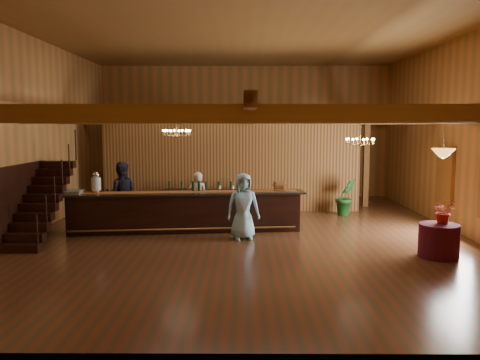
{
  "coord_description": "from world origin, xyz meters",
  "views": [
    {
      "loc": [
        -0.1,
        -12.89,
        3.0
      ],
      "look_at": [
        -0.18,
        0.87,
        1.41
      ],
      "focal_mm": 35.0,
      "sensor_mm": 36.0,
      "label": 1
    }
  ],
  "objects_px": {
    "chandelier_right": "(360,141)",
    "bartender": "(198,199)",
    "chandelier_left": "(177,133)",
    "floor_plant": "(346,197)",
    "tasting_bar": "(186,212)",
    "round_table": "(439,241)",
    "guest": "(243,206)",
    "beverage_dispenser": "(96,183)",
    "staff_second": "(121,194)",
    "backbar_shelf": "(206,201)",
    "raffle_drum": "(279,185)",
    "pendant_lamp": "(443,153)"
  },
  "relations": [
    {
      "from": "pendant_lamp",
      "to": "guest",
      "type": "xyz_separation_m",
      "value": [
        -4.49,
        1.7,
        -1.52
      ]
    },
    {
      "from": "chandelier_left",
      "to": "chandelier_right",
      "type": "xyz_separation_m",
      "value": [
        5.28,
        -0.27,
        -0.24
      ]
    },
    {
      "from": "backbar_shelf",
      "to": "pendant_lamp",
      "type": "relative_size",
      "value": 3.27
    },
    {
      "from": "chandelier_left",
      "to": "pendant_lamp",
      "type": "xyz_separation_m",
      "value": [
        6.43,
        -3.15,
        -0.41
      ]
    },
    {
      "from": "beverage_dispenser",
      "to": "round_table",
      "type": "distance_m",
      "value": 9.0
    },
    {
      "from": "tasting_bar",
      "to": "bartender",
      "type": "bearing_deg",
      "value": 63.52
    },
    {
      "from": "tasting_bar",
      "to": "chandelier_right",
      "type": "xyz_separation_m",
      "value": [
        4.98,
        0.27,
        2.0
      ]
    },
    {
      "from": "guest",
      "to": "chandelier_left",
      "type": "bearing_deg",
      "value": 133.0
    },
    {
      "from": "round_table",
      "to": "chandelier_right",
      "type": "relative_size",
      "value": 1.12
    },
    {
      "from": "backbar_shelf",
      "to": "chandelier_left",
      "type": "height_order",
      "value": "chandelier_left"
    },
    {
      "from": "pendant_lamp",
      "to": "bartender",
      "type": "relative_size",
      "value": 0.55
    },
    {
      "from": "tasting_bar",
      "to": "staff_second",
      "type": "distance_m",
      "value": 2.21
    },
    {
      "from": "floor_plant",
      "to": "raffle_drum",
      "type": "bearing_deg",
      "value": -136.65
    },
    {
      "from": "tasting_bar",
      "to": "floor_plant",
      "type": "xyz_separation_m",
      "value": [
        5.11,
        2.5,
        0.06
      ]
    },
    {
      "from": "tasting_bar",
      "to": "floor_plant",
      "type": "distance_m",
      "value": 5.68
    },
    {
      "from": "chandelier_left",
      "to": "floor_plant",
      "type": "xyz_separation_m",
      "value": [
        5.4,
        1.96,
        -2.18
      ]
    },
    {
      "from": "bartender",
      "to": "guest",
      "type": "relative_size",
      "value": 0.93
    },
    {
      "from": "staff_second",
      "to": "guest",
      "type": "height_order",
      "value": "staff_second"
    },
    {
      "from": "raffle_drum",
      "to": "round_table",
      "type": "xyz_separation_m",
      "value": [
        3.45,
        -2.83,
        -0.93
      ]
    },
    {
      "from": "bartender",
      "to": "floor_plant",
      "type": "relative_size",
      "value": 1.3
    },
    {
      "from": "guest",
      "to": "floor_plant",
      "type": "distance_m",
      "value": 4.86
    },
    {
      "from": "floor_plant",
      "to": "guest",
      "type": "bearing_deg",
      "value": -135.46
    },
    {
      "from": "bartender",
      "to": "floor_plant",
      "type": "bearing_deg",
      "value": -151.62
    },
    {
      "from": "beverage_dispenser",
      "to": "round_table",
      "type": "height_order",
      "value": "beverage_dispenser"
    },
    {
      "from": "guest",
      "to": "chandelier_right",
      "type": "bearing_deg",
      "value": 9.1
    },
    {
      "from": "tasting_bar",
      "to": "raffle_drum",
      "type": "bearing_deg",
      "value": -1.12
    },
    {
      "from": "tasting_bar",
      "to": "round_table",
      "type": "relative_size",
      "value": 7.69
    },
    {
      "from": "chandelier_right",
      "to": "pendant_lamp",
      "type": "relative_size",
      "value": 0.89
    },
    {
      "from": "chandelier_left",
      "to": "floor_plant",
      "type": "distance_m",
      "value": 6.15
    },
    {
      "from": "chandelier_left",
      "to": "chandelier_right",
      "type": "distance_m",
      "value": 5.29
    },
    {
      "from": "round_table",
      "to": "staff_second",
      "type": "distance_m",
      "value": 8.86
    },
    {
      "from": "backbar_shelf",
      "to": "chandelier_right",
      "type": "bearing_deg",
      "value": -27.39
    },
    {
      "from": "floor_plant",
      "to": "round_table",
      "type": "bearing_deg",
      "value": -78.62
    },
    {
      "from": "tasting_bar",
      "to": "beverage_dispenser",
      "type": "bearing_deg",
      "value": 178.71
    },
    {
      "from": "beverage_dispenser",
      "to": "chandelier_right",
      "type": "height_order",
      "value": "chandelier_right"
    },
    {
      "from": "bartender",
      "to": "guest",
      "type": "height_order",
      "value": "guest"
    },
    {
      "from": "raffle_drum",
      "to": "floor_plant",
      "type": "height_order",
      "value": "raffle_drum"
    },
    {
      "from": "tasting_bar",
      "to": "round_table",
      "type": "distance_m",
      "value": 6.67
    },
    {
      "from": "pendant_lamp",
      "to": "floor_plant",
      "type": "relative_size",
      "value": 0.71
    },
    {
      "from": "backbar_shelf",
      "to": "bartender",
      "type": "distance_m",
      "value": 2.08
    },
    {
      "from": "chandelier_left",
      "to": "bartender",
      "type": "distance_m",
      "value": 2.08
    },
    {
      "from": "round_table",
      "to": "chandelier_right",
      "type": "bearing_deg",
      "value": 111.77
    },
    {
      "from": "backbar_shelf",
      "to": "pendant_lamp",
      "type": "bearing_deg",
      "value": -41.88
    },
    {
      "from": "backbar_shelf",
      "to": "guest",
      "type": "xyz_separation_m",
      "value": [
        1.26,
        -3.7,
        0.47
      ]
    },
    {
      "from": "raffle_drum",
      "to": "guest",
      "type": "height_order",
      "value": "guest"
    },
    {
      "from": "chandelier_right",
      "to": "bartender",
      "type": "height_order",
      "value": "chandelier_right"
    },
    {
      "from": "tasting_bar",
      "to": "raffle_drum",
      "type": "relative_size",
      "value": 20.19
    },
    {
      "from": "tasting_bar",
      "to": "floor_plant",
      "type": "relative_size",
      "value": 5.43
    },
    {
      "from": "pendant_lamp",
      "to": "chandelier_left",
      "type": "bearing_deg",
      "value": 153.9
    },
    {
      "from": "round_table",
      "to": "bartender",
      "type": "bearing_deg",
      "value": 150.11
    }
  ]
}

